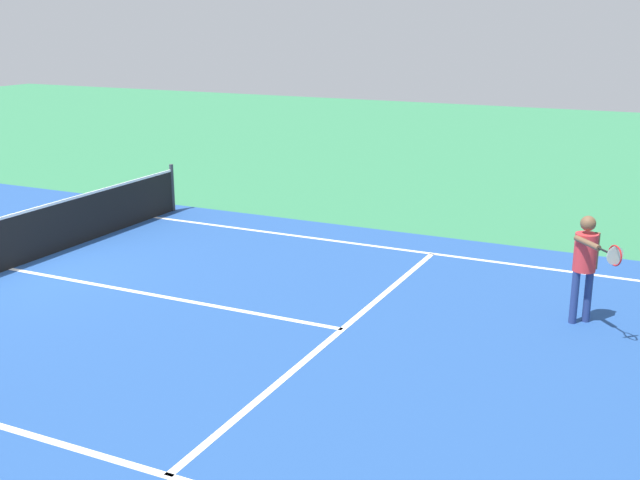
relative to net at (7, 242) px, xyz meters
name	(u,v)px	position (x,y,z in m)	size (l,w,h in m)	color
ground_plane	(10,269)	(0.00, 0.00, -0.49)	(60.00, 60.00, 0.00)	#337F51
court_surface_inbounds	(10,269)	(0.00, 0.00, -0.49)	(10.62, 24.40, 0.00)	#234C93
line_sideline_left	(130,465)	(-4.11, -5.95, -0.49)	(0.10, 11.89, 0.01)	white
line_sideline_right	(409,251)	(4.11, -5.95, -0.49)	(0.10, 11.89, 0.01)	white
line_service_near	(342,329)	(0.00, -6.40, -0.49)	(8.22, 0.10, 0.01)	white
line_center_service	(158,296)	(0.00, -3.20, -0.49)	(0.10, 6.40, 0.01)	white
net	(7,242)	(0.00, 0.00, 0.00)	(9.72, 0.09, 1.07)	#33383D
player_near	(586,258)	(1.73, -9.40, 0.49)	(1.05, 0.71, 1.59)	navy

